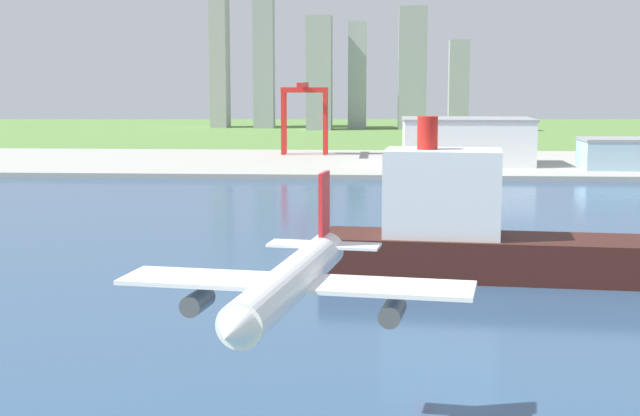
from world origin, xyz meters
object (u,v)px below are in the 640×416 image
object	(u,v)px
airplane_landing	(290,283)
cargo_ship	(466,231)
port_crane_red	(304,102)
warehouse_main	(467,141)
warehouse_annex	(623,153)

from	to	relation	value
airplane_landing	cargo_ship	size ratio (longest dim) A/B	0.61
airplane_landing	cargo_ship	xyz separation A→B (m)	(29.05, 110.70, -12.19)
cargo_ship	port_crane_red	distance (m)	309.71
cargo_ship	port_crane_red	bearing A→B (deg)	101.39
warehouse_main	warehouse_annex	size ratio (longest dim) A/B	1.64
airplane_landing	port_crane_red	world-z (taller)	port_crane_red
airplane_landing	cargo_ship	distance (m)	115.10
cargo_ship	warehouse_main	world-z (taller)	cargo_ship
warehouse_main	warehouse_annex	world-z (taller)	warehouse_main
airplane_landing	warehouse_annex	size ratio (longest dim) A/B	1.15
cargo_ship	warehouse_main	distance (m)	252.23
airplane_landing	warehouse_annex	bearing A→B (deg)	70.46
airplane_landing	warehouse_main	xyz separation A→B (m)	(51.70, 361.89, -8.92)
warehouse_annex	cargo_ship	bearing A→B (deg)	-111.75
cargo_ship	warehouse_main	size ratio (longest dim) A/B	1.16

